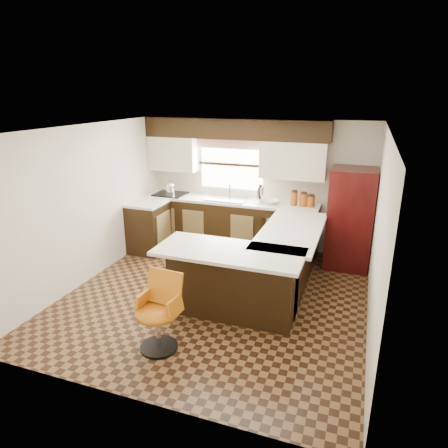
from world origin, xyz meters
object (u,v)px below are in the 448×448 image
at_px(peninsula_long, 286,260).
at_px(peninsula_return, 233,283).
at_px(bar_chair, 157,314).
at_px(refrigerator, 350,219).

distance_m(peninsula_long, peninsula_return, 1.11).
bearing_deg(peninsula_return, peninsula_long, 61.70).
bearing_deg(bar_chair, peninsula_return, 66.09).
relative_size(peninsula_return, bar_chair, 1.81).
bearing_deg(bar_chair, refrigerator, 63.39).
bearing_deg(peninsula_return, refrigerator, 57.69).
xyz_separation_m(peninsula_return, refrigerator, (1.34, 2.13, 0.39)).
xyz_separation_m(peninsula_long, refrigerator, (0.82, 1.15, 0.39)).
distance_m(peninsula_return, bar_chair, 1.18).
distance_m(peninsula_return, refrigerator, 2.55).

